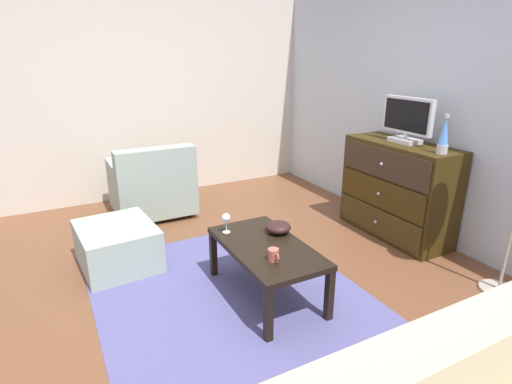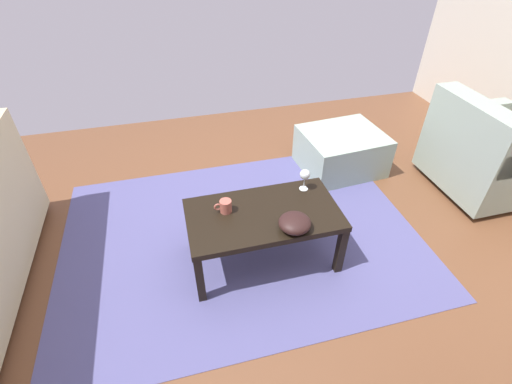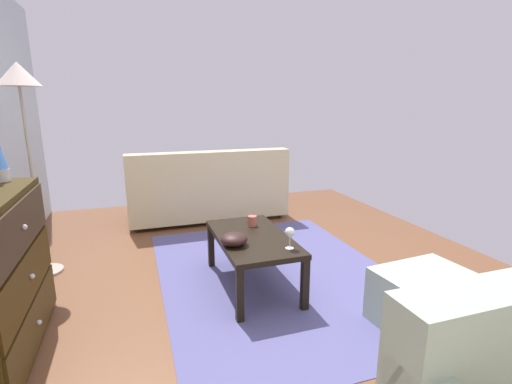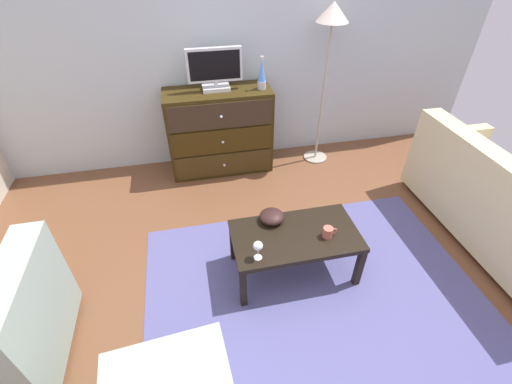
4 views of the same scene
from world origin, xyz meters
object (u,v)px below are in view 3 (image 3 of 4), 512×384
Objects in this scene: coffee_table at (252,242)px; wine_glass at (290,233)px; bowl_decorative at (234,239)px; couch_large at (207,191)px; mug at (252,221)px; ottoman at (440,308)px; standing_lamp at (21,95)px; lava_lamp at (0,158)px.

coffee_table is 6.23× the size of wine_glass.
bowl_decorative is (0.19, 0.36, -0.07)m from wine_glass.
bowl_decorative is 0.10× the size of couch_large.
bowl_decorative is (-0.14, 0.19, 0.10)m from coffee_table.
mug is 0.16× the size of ottoman.
coffee_table is 4.95× the size of bowl_decorative.
wine_glass is (-0.33, -0.17, 0.17)m from coffee_table.
ottoman is at bearing -127.99° from bowl_decorative.
mug is 2.06m from standing_lamp.
bowl_decorative reaches higher than mug.
couch_large is at bearing -55.80° from standing_lamp.
ottoman is (-1.22, -0.83, -0.28)m from mug.
couch_large reaches higher than bowl_decorative.
wine_glass is 0.09× the size of standing_lamp.
bowl_decorative reaches higher than coffee_table.
mug is at bearing -178.25° from couch_large.
wine_glass is (-0.43, -1.80, -0.55)m from lava_lamp.
coffee_table is at bearing -115.98° from standing_lamp.
coffee_table is 2.12m from standing_lamp.
lava_lamp is 2.89× the size of mug.
wine_glass is at bearing -122.12° from standing_lamp.
mug is (0.23, -0.07, 0.10)m from coffee_table.
bowl_decorative is at bearing 52.01° from ottoman.
standing_lamp reaches higher than wine_glass.
lava_lamp is 1.78m from coffee_table.
mug is (0.56, 0.10, -0.07)m from wine_glass.
lava_lamp is at bearing 94.37° from mug.
couch_large is at bearing -0.63° from coffee_table.
standing_lamp is (0.69, -0.01, 0.40)m from lava_lamp.
couch_large is at bearing 3.78° from wine_glass.
coffee_table is at bearing -52.44° from bowl_decorative.
wine_glass is 2.32m from standing_lamp.
ottoman is (-0.99, -0.90, -0.19)m from coffee_table.
mug is 0.58× the size of bowl_decorative.
standing_lamp is (1.78, 2.53, 1.30)m from ottoman.
mug is at bearing -108.29° from standing_lamp.
mug is at bearing 34.16° from ottoman.
mug is (0.13, -1.70, -0.62)m from lava_lamp.
lava_lamp is 0.19× the size of standing_lamp.
couch_large is 2.29m from standing_lamp.
wine_glass reaches higher than ottoman.
ottoman is (-0.85, -1.09, -0.28)m from bowl_decorative.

